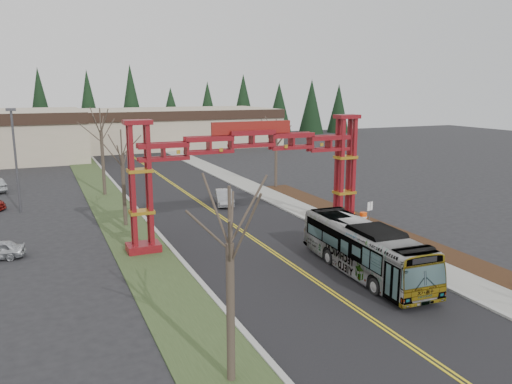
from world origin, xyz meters
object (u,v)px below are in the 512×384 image
street_sign (370,211)px  barrel_north (338,209)px  bare_tree_right_far (276,139)px  light_pole_near (15,153)px  bare_tree_median_mid (122,156)px  bare_tree_median_far (101,131)px  transit_bus (365,249)px  silver_sedan (224,197)px  retail_building_east (172,127)px  barrel_mid (352,218)px  barrel_south (363,219)px  gateway_arch (252,158)px  bare_tree_median_near (230,245)px

street_sign → barrel_north: street_sign is taller
bare_tree_right_far → light_pole_near: 25.87m
bare_tree_median_mid → bare_tree_median_far: size_ratio=0.87×
transit_bus → bare_tree_median_mid: (-11.25, 16.54, 4.15)m
silver_sedan → bare_tree_median_far: 14.61m
transit_bus → bare_tree_median_mid: 20.43m
transit_bus → silver_sedan: transit_bus is taller
retail_building_east → barrel_mid: size_ratio=39.40×
light_pole_near → street_sign: bearing=-35.7°
bare_tree_median_far → street_sign: (16.83, -22.27, -4.94)m
barrel_south → retail_building_east: bearing=89.6°
barrel_north → bare_tree_right_far: bearing=88.5°
street_sign → barrel_south: bearing=67.2°
gateway_arch → transit_bus: gateway_arch is taller
bare_tree_median_mid → light_pole_near: (-7.85, 8.28, -0.37)m
gateway_arch → barrel_north: gateway_arch is taller
barrel_south → barrel_north: (0.05, 3.71, 0.00)m
barrel_south → bare_tree_right_far: bearing=88.7°
bare_tree_median_mid → street_sign: bearing=-29.4°
bare_tree_median_mid → barrel_north: (17.66, -3.91, -5.16)m
street_sign → bare_tree_median_near: bearing=-139.6°
bare_tree_median_near → silver_sedan: bearing=70.3°
bare_tree_median_mid → bare_tree_median_near: bearing=-90.0°
bare_tree_median_far → light_pole_near: size_ratio=0.97×
gateway_arch → bare_tree_median_near: (-8.00, -16.59, -0.57)m
bare_tree_right_far → bare_tree_median_mid: bearing=-152.7°
bare_tree_median_mid → light_pole_near: light_pole_near is taller
retail_building_east → light_pole_near: size_ratio=4.12×
bare_tree_median_mid → barrel_north: bare_tree_median_mid is taller
gateway_arch → bare_tree_median_far: 21.53m
bare_tree_right_far → barrel_south: bearing=-91.3°
gateway_arch → bare_tree_right_far: 19.27m
bare_tree_median_far → barrel_mid: bare_tree_median_far is taller
gateway_arch → bare_tree_median_near: 18.43m
retail_building_east → bare_tree_median_near: size_ratio=5.03×
bare_tree_median_mid → barrel_north: size_ratio=7.19×
retail_building_east → bare_tree_median_mid: bearing=-108.2°
silver_sedan → light_pole_near: size_ratio=0.47×
gateway_arch → retail_building_east: (10.00, 61.95, -2.47)m
silver_sedan → light_pole_near: light_pole_near is taller
bare_tree_median_near → barrel_south: bare_tree_median_near is taller
transit_bus → silver_sedan: size_ratio=2.54×
barrel_south → barrel_north: bearing=89.3°
retail_building_east → silver_sedan: 51.68m
bare_tree_median_mid → street_sign: size_ratio=3.23×
transit_bus → street_sign: bearing=54.8°
transit_bus → bare_tree_median_mid: size_ratio=1.43×
barrel_south → transit_bus: bearing=-125.5°
bare_tree_median_near → gateway_arch: bearing=64.3°
silver_sedan → street_sign: 15.03m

